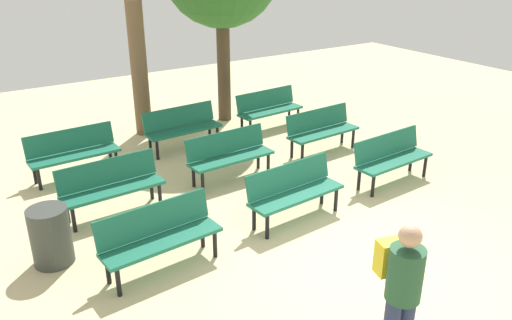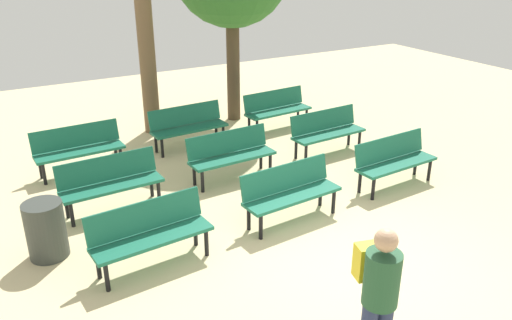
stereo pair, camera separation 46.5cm
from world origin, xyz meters
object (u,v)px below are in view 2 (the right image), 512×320
tree_1 (148,68)px  bench_r0_c1 (290,190)px  bench_r1_c0 (110,180)px  bench_r1_c2 (327,130)px  bench_r2_c1 (188,124)px  bench_r2_c0 (78,147)px  visitor_with_backpack (378,293)px  bench_r2_c2 (277,107)px  bench_r0_c0 (150,231)px  bench_r1_c1 (231,153)px  bench_r0_c2 (394,159)px  trash_bin (46,230)px

tree_1 → bench_r0_c1: bearing=-84.5°
bench_r1_c0 → bench_r1_c2: same height
bench_r2_c1 → bench_r0_c1: bearing=-90.4°
bench_r2_c0 → visitor_with_backpack: (1.44, -6.45, 0.43)m
bench_r1_c2 → visitor_with_backpack: bearing=-125.3°
bench_r2_c0 → bench_r2_c2: bearing=1.0°
bench_r0_c0 → visitor_with_backpack: bearing=-70.4°
bench_r1_c1 → tree_1: size_ratio=0.55×
bench_r0_c0 → bench_r0_c1: same height
bench_r0_c2 → bench_r1_c0: bearing=157.7°
trash_bin → bench_r0_c2: bearing=-6.6°
bench_r0_c2 → bench_r2_c0: (-4.67, 3.33, 0.00)m
bench_r2_c2 → bench_r0_c0: bearing=-142.7°
bench_r2_c2 → visitor_with_backpack: (-3.04, -6.71, 0.43)m
bench_r0_c1 → bench_r2_c1: bearing=88.3°
bench_r0_c2 → bench_r2_c1: bearing=121.4°
bench_r1_c2 → bench_r2_c0: bearing=158.6°
bench_r0_c0 → bench_r1_c1: bearing=36.8°
bench_r0_c1 → bench_r0_c2: bearing=-0.8°
bench_r0_c1 → visitor_with_backpack: (-0.97, -2.99, 0.43)m
bench_r0_c0 → bench_r2_c1: (2.11, 3.74, 0.00)m
bench_r1_c2 → trash_bin: size_ratio=2.01×
bench_r2_c1 → visitor_with_backpack: bearing=-99.9°
bench_r2_c0 → bench_r1_c0: bearing=-88.5°
bench_r2_c2 → bench_r1_c0: bearing=-159.3°
bench_r0_c0 → visitor_with_backpack: size_ratio=0.99×
visitor_with_backpack → bench_r1_c1: bearing=-85.3°
bench_r1_c0 → bench_r2_c2: (4.37, 2.02, 0.00)m
bench_r0_c1 → bench_r1_c0: size_ratio=1.01×
bench_r1_c0 → bench_r2_c1: 2.88m
bench_r0_c0 → tree_1: tree_1 is taller
bench_r2_c0 → bench_r2_c1: (2.26, 0.17, 0.00)m
trash_bin → bench_r0_c0: bearing=-37.4°
bench_r0_c1 → bench_r2_c0: (-2.41, 3.46, 0.00)m
bench_r0_c0 → bench_r1_c1: 2.89m
bench_r2_c1 → tree_1: bearing=101.0°
bench_r0_c1 → visitor_with_backpack: size_ratio=0.99×
bench_r2_c2 → tree_1: 2.99m
bench_r0_c1 → bench_r2_c0: size_ratio=1.01×
bench_r1_c0 → bench_r0_c1: bearing=-39.1°
bench_r0_c2 → bench_r1_c1: (-2.35, 1.67, 0.00)m
bench_r0_c2 → bench_r1_c2: (-0.10, 1.81, 0.00)m
bench_r0_c0 → bench_r1_c2: size_ratio=1.01×
bench_r0_c1 → bench_r2_c2: 4.26m
tree_1 → trash_bin: (-2.95, -4.17, -1.05)m
bench_r2_c1 → bench_r2_c2: bearing=-0.5°
bench_r1_c1 → visitor_with_backpack: size_ratio=0.98×
bench_r0_c2 → bench_r1_c2: same height
trash_bin → bench_r2_c1: bearing=40.9°
bench_r1_c1 → bench_r1_c2: bearing=1.1°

